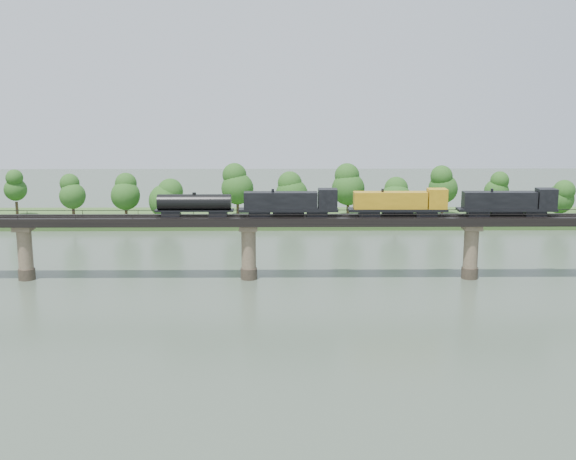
{
  "coord_description": "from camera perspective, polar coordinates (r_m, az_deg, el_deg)",
  "views": [
    {
      "loc": [
        5.78,
        -96.01,
        34.8
      ],
      "look_at": [
        7.07,
        30.0,
        9.0
      ],
      "focal_mm": 45.0,
      "sensor_mm": 36.0,
      "label": 1
    }
  ],
  "objects": [
    {
      "name": "bridge_superstructure",
      "position": [
        128.22,
        -3.16,
        1.22
      ],
      "size": [
        220.0,
        4.9,
        0.75
      ],
      "color": "black",
      "rests_on": "bridge"
    },
    {
      "name": "freight_train",
      "position": [
        128.55,
        5.89,
        2.13
      ],
      "size": [
        71.22,
        2.77,
        4.9
      ],
      "color": "black",
      "rests_on": "bridge"
    },
    {
      "name": "far_bank",
      "position": [
        184.26,
        -2.37,
        0.93
      ],
      "size": [
        300.0,
        24.0,
        1.6
      ],
      "primitive_type": "cube",
      "color": "#315321",
      "rests_on": "ground"
    },
    {
      "name": "ground",
      "position": [
        102.28,
        -3.83,
        -8.35
      ],
      "size": [
        400.0,
        400.0,
        0.0
      ],
      "primitive_type": "plane",
      "color": "#394838",
      "rests_on": "ground"
    },
    {
      "name": "bridge",
      "position": [
        129.5,
        -3.13,
        -1.54
      ],
      "size": [
        236.0,
        30.0,
        11.5
      ],
      "color": "#473A2D",
      "rests_on": "ground"
    },
    {
      "name": "far_treeline",
      "position": [
        178.98,
        -5.07,
        3.18
      ],
      "size": [
        289.06,
        17.54,
        13.6
      ],
      "color": "#382619",
      "rests_on": "far_bank"
    }
  ]
}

